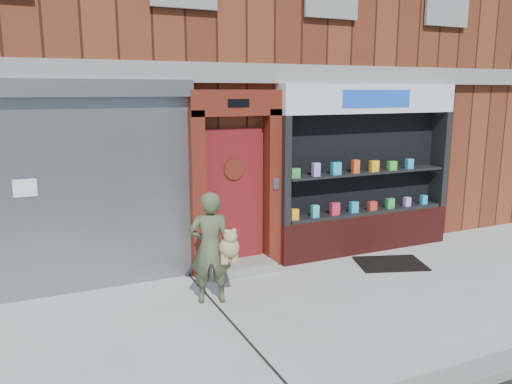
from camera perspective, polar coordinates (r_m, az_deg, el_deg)
ground at (r=7.14m, az=9.31°, el=-12.46°), size 80.00×80.00×0.00m
curb at (r=5.67m, az=22.16°, el=-19.30°), size 60.00×0.30×0.12m
building at (r=12.02m, az=-6.74°, el=16.76°), size 12.00×8.16×8.00m
shutter_bay at (r=7.45m, az=-18.82°, el=1.89°), size 3.10×0.30×3.04m
red_door_bay at (r=7.96m, az=-2.34°, el=1.17°), size 1.52×0.58×2.90m
pharmacy_bay at (r=9.15m, az=12.42°, el=1.74°), size 3.50×0.41×3.00m
woman at (r=6.86m, az=-5.09°, el=-6.34°), size 0.68×0.57×1.57m
doormat at (r=8.82m, az=15.10°, el=-7.89°), size 1.29×1.09×0.03m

